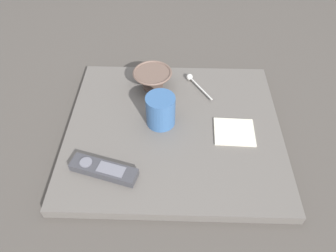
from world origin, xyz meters
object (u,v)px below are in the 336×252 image
Objects in this scene: coffee_mug at (160,110)px; teaspoon at (192,80)px; cereal_bowl at (152,78)px; folded_napkin at (234,132)px; tv_remote_near at (103,170)px.

coffee_mug is 0.79× the size of teaspoon.
cereal_bowl is 0.34m from folded_napkin.
coffee_mug is 0.81× the size of folded_napkin.
coffee_mug is at bearing -9.41° from folded_napkin.
coffee_mug reaches higher than tv_remote_near.
tv_remote_near is (0.11, 0.37, -0.03)m from cereal_bowl.
tv_remote_near is (0.15, 0.20, -0.04)m from coffee_mug.
coffee_mug is 0.24m from folded_napkin.
cereal_bowl is at bearing -38.26° from folded_napkin.
tv_remote_near is at bearing 72.72° from cereal_bowl.
coffee_mug is (-0.04, 0.17, 0.01)m from cereal_bowl.
folded_napkin is (-0.23, 0.04, -0.05)m from coffee_mug.
cereal_bowl reaches higher than teaspoon.
tv_remote_near is 1.54× the size of folded_napkin.
coffee_mug is 0.25m from tv_remote_near.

